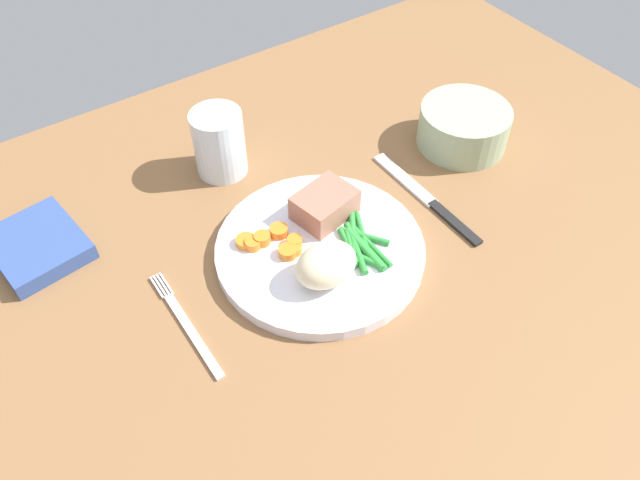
# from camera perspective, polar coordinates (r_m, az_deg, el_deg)

# --- Properties ---
(dining_table) EXTENTS (1.20, 0.90, 0.02)m
(dining_table) POSITION_cam_1_polar(r_m,az_deg,el_deg) (0.78, 1.90, -1.34)
(dining_table) COLOR brown
(dining_table) RESTS_ON ground
(dinner_plate) EXTENTS (0.26, 0.26, 0.02)m
(dinner_plate) POSITION_cam_1_polar(r_m,az_deg,el_deg) (0.76, -0.00, -0.91)
(dinner_plate) COLOR white
(dinner_plate) RESTS_ON dining_table
(meat_portion) EXTENTS (0.08, 0.07, 0.04)m
(meat_portion) POSITION_cam_1_polar(r_m,az_deg,el_deg) (0.78, 0.43, 3.25)
(meat_portion) COLOR #A86B56
(meat_portion) RESTS_ON dinner_plate
(mashed_potatoes) EXTENTS (0.07, 0.06, 0.05)m
(mashed_potatoes) POSITION_cam_1_polar(r_m,az_deg,el_deg) (0.70, 0.56, -2.28)
(mashed_potatoes) COLOR beige
(mashed_potatoes) RESTS_ON dinner_plate
(carrot_slices) EXTENTS (0.07, 0.07, 0.01)m
(carrot_slices) POSITION_cam_1_polar(r_m,az_deg,el_deg) (0.75, -4.28, -0.21)
(carrot_slices) COLOR orange
(carrot_slices) RESTS_ON dinner_plate
(green_beans) EXTENTS (0.07, 0.10, 0.01)m
(green_beans) POSITION_cam_1_polar(r_m,az_deg,el_deg) (0.75, 3.65, -0.40)
(green_beans) COLOR #2D8C38
(green_beans) RESTS_ON dinner_plate
(fork) EXTENTS (0.01, 0.17, 0.00)m
(fork) POSITION_cam_1_polar(r_m,az_deg,el_deg) (0.72, -12.15, -7.53)
(fork) COLOR silver
(fork) RESTS_ON dining_table
(knife) EXTENTS (0.02, 0.20, 0.01)m
(knife) POSITION_cam_1_polar(r_m,az_deg,el_deg) (0.84, 9.84, 3.67)
(knife) COLOR black
(knife) RESTS_ON dining_table
(water_glass) EXTENTS (0.07, 0.07, 0.09)m
(water_glass) POSITION_cam_1_polar(r_m,az_deg,el_deg) (0.86, -9.17, 8.41)
(water_glass) COLOR silver
(water_glass) RESTS_ON dining_table
(salad_bowl) EXTENTS (0.13, 0.13, 0.06)m
(salad_bowl) POSITION_cam_1_polar(r_m,az_deg,el_deg) (0.93, 13.04, 10.25)
(salad_bowl) COLOR #99B28C
(salad_bowl) RESTS_ON dining_table
(napkin) EXTENTS (0.11, 0.13, 0.02)m
(napkin) POSITION_cam_1_polar(r_m,az_deg,el_deg) (0.84, -24.45, -0.46)
(napkin) COLOR #334C8C
(napkin) RESTS_ON dining_table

